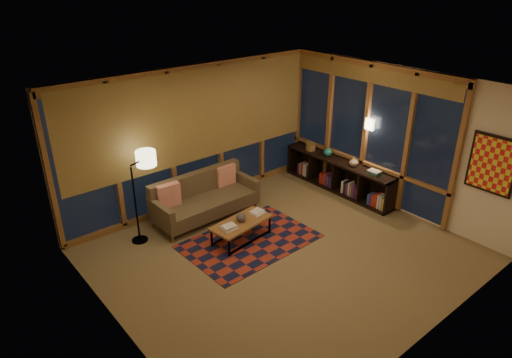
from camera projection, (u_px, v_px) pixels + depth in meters
floor at (283, 253)px, 7.45m from camera, size 5.50×5.00×0.01m
ceiling at (287, 91)px, 6.32m from camera, size 5.50×5.00×0.01m
walls at (285, 179)px, 6.88m from camera, size 5.51×5.01×2.70m
window_wall_back at (197, 137)px, 8.58m from camera, size 5.30×0.16×2.60m
window_wall_right at (364, 132)px, 8.86m from camera, size 0.16×3.70×2.60m
wall_art at (492, 164)px, 7.13m from camera, size 0.06×0.74×0.94m
wall_sconce at (370, 124)px, 8.64m from camera, size 0.12×0.18×0.22m
sofa at (206, 198)px, 8.37m from camera, size 1.97×0.83×0.80m
pillow_left at (169, 195)px, 8.02m from camera, size 0.43×0.18×0.42m
pillow_right at (226, 175)px, 8.81m from camera, size 0.40×0.14×0.40m
area_rug at (250, 241)px, 7.78m from camera, size 2.23×1.52×0.01m
coffee_table at (241, 231)px, 7.76m from camera, size 1.13×0.63×0.36m
book_stack_a at (229, 227)px, 7.45m from camera, size 0.23×0.19×0.07m
book_stack_b at (257, 212)px, 7.92m from camera, size 0.27×0.23×0.05m
ceramic_pot at (241, 217)px, 7.65m from camera, size 0.21×0.21×0.16m
floor_lamp at (135, 201)px, 7.49m from camera, size 0.59×0.49×1.53m
bookshelf at (338, 175)px, 9.46m from camera, size 0.40×2.64×0.66m
basket at (311, 147)px, 9.83m from camera, size 0.23×0.23×0.16m
teal_bowl at (328, 152)px, 9.51m from camera, size 0.20×0.20×0.17m
vase at (354, 162)px, 9.02m from camera, size 0.23×0.23×0.19m
shelf_book_stack at (374, 172)px, 8.70m from camera, size 0.19×0.27×0.08m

